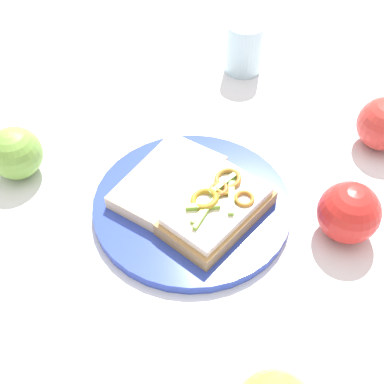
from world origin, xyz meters
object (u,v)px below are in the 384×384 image
object	(u,v)px
plate	(192,205)
drinking_glass	(244,48)
bread_slice_side	(168,181)
apple_0	(384,124)
apple_1	(349,213)
sandwich	(217,209)
apple_3	(16,153)

from	to	relation	value
plate	drinking_glass	bearing A→B (deg)	8.59
bread_slice_side	apple_0	distance (m)	0.34
apple_1	sandwich	bearing A→B (deg)	109.57
apple_0	apple_3	distance (m)	0.55
apple_0	apple_3	xyz separation A→B (m)	(-0.28, 0.48, -0.00)
apple_1	bread_slice_side	bearing A→B (deg)	97.67
apple_0	apple_1	size ratio (longest dim) A/B	1.01
bread_slice_side	sandwich	bearing A→B (deg)	83.12
plate	apple_1	size ratio (longest dim) A/B	3.36
plate	apple_3	size ratio (longest dim) A/B	3.54
sandwich	apple_1	size ratio (longest dim) A/B	2.08
apple_0	apple_1	bearing A→B (deg)	176.67
apple_0	drinking_glass	size ratio (longest dim) A/B	0.90
sandwich	drinking_glass	xyz separation A→B (m)	(0.36, 0.09, 0.01)
bread_slice_side	drinking_glass	world-z (taller)	drinking_glass
apple_0	apple_3	world-z (taller)	apple_0
apple_1	drinking_glass	size ratio (longest dim) A/B	0.89
sandwich	bread_slice_side	size ratio (longest dim) A/B	1.08
bread_slice_side	apple_1	size ratio (longest dim) A/B	1.94
plate	bread_slice_side	world-z (taller)	bread_slice_side
plate	apple_1	bearing A→B (deg)	-77.28
sandwich	apple_0	world-z (taller)	apple_0
plate	apple_0	bearing A→B (deg)	-41.33
plate	apple_3	xyz separation A→B (m)	(-0.04, 0.26, 0.03)
plate	apple_0	distance (m)	0.33
apple_0	apple_1	world-z (taller)	same
sandwich	apple_1	bearing A→B (deg)	126.39
plate	apple_0	world-z (taller)	apple_0
sandwich	apple_3	size ratio (longest dim) A/B	2.19
apple_1	drinking_glass	world-z (taller)	drinking_glass
plate	apple_1	xyz separation A→B (m)	(0.05, -0.20, 0.03)
apple_1	apple_3	xyz separation A→B (m)	(-0.08, 0.47, -0.00)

